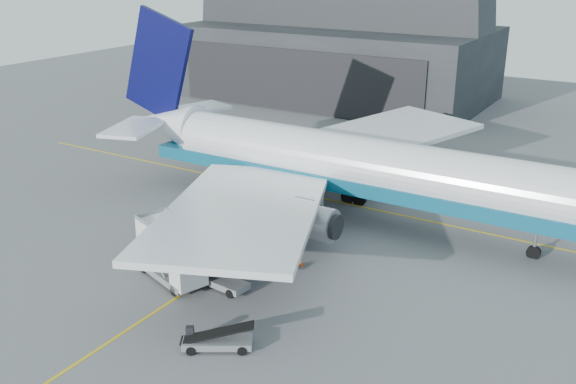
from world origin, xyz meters
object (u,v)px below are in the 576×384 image
Objects in this scene: catering_truck at (169,252)px; pushback_tug at (242,251)px; airliner at (339,163)px; belt_loader_b at (219,279)px; belt_loader_a at (217,341)px.

catering_truck is 6.63m from pushback_tug.
airliner reaches higher than belt_loader_b.
catering_truck is at bearing -105.49° from airliner.
belt_loader_b is (3.88, 0.99, -1.69)m from catering_truck.
catering_truck is (-5.06, -18.27, -2.92)m from airliner.
belt_loader_b is at bearing 94.59° from belt_loader_a.
catering_truck is at bearing 115.83° from belt_loader_a.
airliner is 13.43m from pushback_tug.
airliner reaches higher than catering_truck.
belt_loader_b is (1.33, -4.90, -0.02)m from pushback_tug.
catering_truck is 1.36× the size of belt_loader_b.
belt_loader_a is (6.09, -11.46, -0.07)m from pushback_tug.
belt_loader_a is (8.64, -5.57, -1.73)m from catering_truck.
belt_loader_a is at bearing -81.46° from airliner.
belt_loader_a is 8.10m from belt_loader_b.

